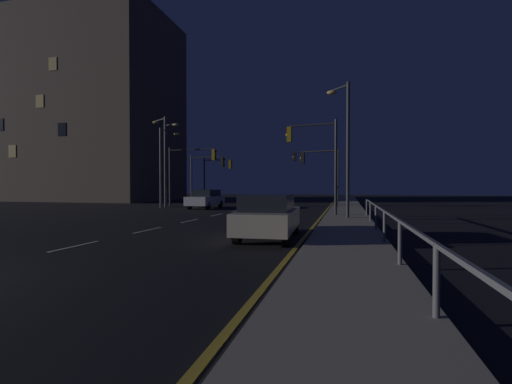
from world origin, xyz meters
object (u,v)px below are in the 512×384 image
Objects in this scene: traffic_light_overhead_east at (190,164)px; traffic_light_far_right at (314,149)px; street_lamp_corner at (164,159)px; traffic_light_far_center at (217,171)px; street_lamp_across_street at (345,138)px; street_lamp_median at (168,157)px; car at (269,216)px; traffic_light_mid_left at (206,169)px; building_distant at (86,111)px; traffic_light_far_left at (318,164)px; street_lamp_far_end at (163,154)px; car_oncoming at (206,199)px; traffic_light_near_right at (320,166)px.

traffic_light_far_right is (11.71, -6.98, 0.28)m from traffic_light_overhead_east.
traffic_light_far_right is at bearing -21.77° from street_lamp_corner.
traffic_light_far_center is 0.68× the size of street_lamp_across_street.
street_lamp_across_street is 17.34m from street_lamp_median.
car is 0.66× the size of street_lamp_corner.
street_lamp_corner is at bearing -103.21° from traffic_light_mid_left.
car is at bearing -94.55° from traffic_light_far_right.
building_distant is at bearing 161.79° from traffic_light_mid_left.
traffic_light_overhead_east is (-10.67, -9.52, -0.38)m from traffic_light_far_left.
car_oncoming is at bearing -9.92° from street_lamp_far_end.
traffic_light_far_left is at bearing 41.75° from traffic_light_overhead_east.
car_oncoming is at bearing 150.53° from traffic_light_far_right.
car_oncoming is at bearing 147.75° from street_lamp_across_street.
traffic_light_far_left is at bearing 98.86° from street_lamp_across_street.
street_lamp_median is at bearing -172.89° from traffic_light_near_right.
building_distant is (-20.11, 3.35, 8.49)m from traffic_light_far_center.
traffic_light_near_right is at bearing 4.89° from traffic_light_overhead_east.
car_oncoming is 28.27m from building_distant.
traffic_light_far_left is 0.72× the size of street_lamp_far_end.
car is 10.05m from traffic_light_far_right.
traffic_light_far_center is (-0.14, 3.32, -0.04)m from traffic_light_mid_left.
traffic_light_far_center is at bearing 105.92° from car_oncoming.
car is 0.89× the size of traffic_light_far_center.
traffic_light_far_right is 0.77× the size of street_lamp_median.
traffic_light_near_right is 34.51m from building_distant.
traffic_light_far_right is (0.25, -7.96, 0.55)m from traffic_light_near_right.
building_distant is at bearing 151.13° from car_oncoming.
street_lamp_far_end is (-13.61, -1.84, 1.20)m from traffic_light_near_right.
traffic_light_far_right is 0.84× the size of street_lamp_corner.
traffic_light_far_left is at bearing 39.21° from street_lamp_median.
street_lamp_corner is (-12.29, -11.18, -0.05)m from traffic_light_far_left.
traffic_light_mid_left is (-0.24, 4.24, -0.27)m from traffic_light_overhead_east.
car is at bearing -49.94° from street_lamp_far_end.
street_lamp_across_street is at bearing 71.60° from car.
street_lamp_corner reaches higher than car.
traffic_light_far_left reaches higher than car_oncoming.
street_lamp_far_end is at bearing 130.06° from car.
street_lamp_far_end is at bearing -158.12° from traffic_light_overhead_east.
street_lamp_across_street is at bearing -44.31° from traffic_light_far_right.
street_lamp_median is (-1.59, -4.91, 0.88)m from traffic_light_mid_left.
traffic_light_mid_left reaches higher than traffic_light_near_right.
street_lamp_far_end is 0.33× the size of building_distant.
traffic_light_far_left reaches higher than car.
traffic_light_far_center is at bearing 150.98° from traffic_light_near_right.
street_lamp_far_end reaches higher than street_lamp_corner.
building_distant reaches higher than street_lamp_far_end.
street_lamp_far_end is at bearing -110.48° from traffic_light_mid_left.
car_oncoming is 0.88× the size of traffic_light_far_center.
traffic_light_mid_left is (-11.20, 20.68, 2.75)m from car.
traffic_light_far_left is 0.84× the size of street_lamp_corner.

